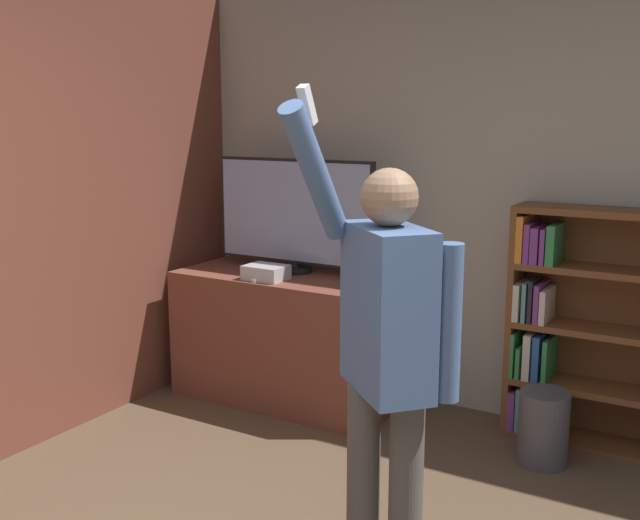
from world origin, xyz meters
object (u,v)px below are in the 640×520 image
object	(u,v)px
game_console	(266,272)
waste_bin	(543,428)
television	(294,214)
bookshelf	(577,328)
person	(386,345)

from	to	relation	value
game_console	waste_bin	bearing A→B (deg)	3.15
television	bookshelf	size ratio (longest dim) A/B	0.84
television	game_console	distance (m)	0.43
bookshelf	waste_bin	size ratio (longest dim) A/B	3.36
bookshelf	television	bearing A→B (deg)	-173.66
bookshelf	person	distance (m)	1.84
television	person	bearing A→B (deg)	-48.24
television	waste_bin	distance (m)	1.96
bookshelf	waste_bin	bearing A→B (deg)	-99.62
game_console	waste_bin	size ratio (longest dim) A/B	0.63
television	person	size ratio (longest dim) A/B	0.58
waste_bin	television	bearing A→B (deg)	173.85
television	bookshelf	xyz separation A→B (m)	(1.74, 0.19, -0.54)
waste_bin	game_console	bearing A→B (deg)	-176.85
television	bookshelf	bearing A→B (deg)	6.34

